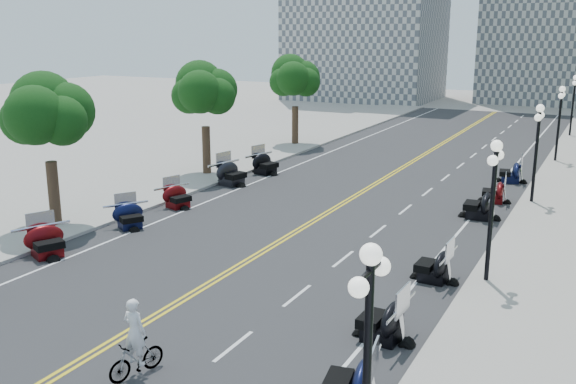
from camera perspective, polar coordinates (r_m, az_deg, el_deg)
The scene contains 44 objects.
ground at distance 23.22m, azimuth -6.32°, elevation -7.71°, with size 160.00×160.00×0.00m, color gray.
road at distance 31.56m, azimuth 3.76°, elevation -1.72°, with size 16.00×90.00×0.01m, color #333335.
centerline_yellow_a at distance 31.61m, azimuth 3.56°, elevation -1.67°, with size 0.12×90.00×0.00m, color yellow.
centerline_yellow_b at distance 31.52m, azimuth 3.96°, elevation -1.73°, with size 0.12×90.00×0.00m, color yellow.
edge_line_north at distance 29.70m, azimuth 15.15°, elevation -3.20°, with size 0.12×90.00×0.00m, color white.
edge_line_south at distance 34.53m, azimuth -6.01°, elevation -0.36°, with size 0.12×90.00×0.00m, color white.
lane_dash_5 at distance 18.58m, azimuth -4.87°, elevation -13.49°, with size 0.12×2.00×0.00m, color white.
lane_dash_6 at distance 21.72m, azimuth 0.82°, elevation -9.18°, with size 0.12×2.00×0.00m, color white.
lane_dash_7 at distance 25.11m, azimuth 4.93°, elevation -5.94°, with size 0.12×2.00×0.00m, color white.
lane_dash_8 at distance 28.66m, azimuth 8.01°, elevation -3.46°, with size 0.12×2.00×0.00m, color white.
lane_dash_9 at distance 32.32m, azimuth 10.39°, elevation -1.53°, with size 0.12×2.00×0.00m, color white.
lane_dash_10 at distance 36.04m, azimuth 12.28°, elevation 0.01°, with size 0.12×2.00×0.00m, color white.
lane_dash_11 at distance 39.82m, azimuth 13.82°, elevation 1.26°, with size 0.12×2.00×0.00m, color white.
lane_dash_12 at distance 43.64m, azimuth 15.09°, elevation 2.28°, with size 0.12×2.00×0.00m, color white.
lane_dash_13 at distance 47.49m, azimuth 16.15°, elevation 3.15°, with size 0.12×2.00×0.00m, color white.
lane_dash_14 at distance 51.36m, azimuth 17.06°, elevation 3.88°, with size 0.12×2.00×0.00m, color white.
lane_dash_15 at distance 55.25m, azimuth 17.83°, elevation 4.51°, with size 0.12×2.00×0.00m, color white.
lane_dash_16 at distance 59.16m, azimuth 18.51°, elevation 5.05°, with size 0.12×2.00×0.00m, color white.
lane_dash_17 at distance 63.08m, azimuth 19.11°, elevation 5.53°, with size 0.12×2.00×0.00m, color white.
lane_dash_18 at distance 67.00m, azimuth 19.63°, elevation 5.95°, with size 0.12×2.00×0.00m, color white.
lane_dash_19 at distance 70.94m, azimuth 20.10°, elevation 6.32°, with size 0.12×2.00×0.00m, color white.
sidewalk_north at distance 29.17m, azimuth 23.04°, elevation -4.04°, with size 5.00×90.00×0.15m, color #9E9991.
sidewalk_south at distance 36.87m, azimuth -11.35°, elevation 0.47°, with size 5.00×90.00×0.15m, color #9E9991.
street_lamp_1 at distance 12.06m, azimuth 7.03°, elevation -15.87°, with size 0.50×1.20×4.90m, color black, non-canonical shape.
street_lamp_2 at distance 22.93m, azimuth 17.63°, elevation -1.74°, with size 0.50×1.20×4.90m, color black, non-canonical shape.
street_lamp_3 at distance 34.56m, azimuth 21.17°, elevation 3.16°, with size 0.50×1.20×4.90m, color black, non-canonical shape.
street_lamp_4 at distance 46.38m, azimuth 22.93°, elevation 5.58°, with size 0.50×1.20×4.90m, color black, non-canonical shape.
street_lamp_5 at distance 58.27m, azimuth 23.98°, elevation 7.01°, with size 0.50×1.20×4.90m, color black, non-canonical shape.
tree_2 at distance 29.96m, azimuth -20.61°, elevation 5.84°, with size 4.80×4.80×9.20m, color #235619, non-canonical shape.
tree_3 at distance 38.96m, azimuth -7.41°, elevation 8.34°, with size 4.80×4.80×9.20m, color #235619, non-canonical shape.
tree_4 at distance 49.26m, azimuth 0.65°, elevation 9.64°, with size 4.80×4.80×9.20m, color #235619, non-canonical shape.
motorcycle_n_4 at distance 15.77m, azimuth 5.58°, elevation -16.24°, with size 1.87×1.87×1.31m, color black, non-canonical shape.
motorcycle_n_5 at distance 18.78m, azimuth 8.41°, elevation -10.95°, with size 1.99×1.99×1.39m, color black, non-canonical shape.
motorcycle_n_6 at distance 23.30m, azimuth 12.84°, elevation -6.21°, with size 1.85×1.85×1.30m, color black, non-canonical shape.
motorcycle_n_8 at distance 31.46m, azimuth 16.64°, elevation -0.96°, with size 2.10×2.10×1.47m, color black, non-canonical shape.
motorcycle_n_9 at distance 34.63m, azimuth 17.85°, elevation 0.13°, with size 1.81×1.81×1.27m, color #590A0C, non-canonical shape.
motorcycle_n_10 at distance 39.55m, azimuth 19.19°, elevation 1.78°, with size 1.95×1.95×1.37m, color black, non-canonical shape.
motorcycle_s_5 at distance 26.79m, azimuth -20.69°, elevation -4.00°, with size 1.97×1.97×1.38m, color #590A0C, non-canonical shape.
motorcycle_s_6 at distance 29.54m, azimuth -13.91°, elevation -1.98°, with size 1.78×1.78×1.24m, color black, non-canonical shape.
motorcycle_s_7 at distance 32.45m, azimuth -9.79°, elevation -0.32°, with size 1.78×1.78×1.25m, color #590A0C, non-canonical shape.
motorcycle_s_8 at distance 36.79m, azimuth -5.05°, elevation 1.76°, with size 2.16×2.16×1.51m, color black, non-canonical shape.
motorcycle_s_9 at distance 39.59m, azimuth -2.03°, elevation 2.63°, with size 2.04×2.04×1.43m, color black, non-canonical shape.
bicycle at distance 17.33m, azimuth -13.32°, elevation -14.20°, with size 0.46×1.63×0.98m, color #A51414.
cyclist_rider at distance 16.73m, azimuth -13.59°, elevation -10.02°, with size 0.65×0.43×1.79m, color white.
Camera 1 is at (12.11, -17.85, 8.61)m, focal length 40.00 mm.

